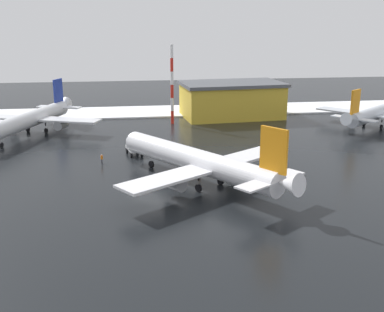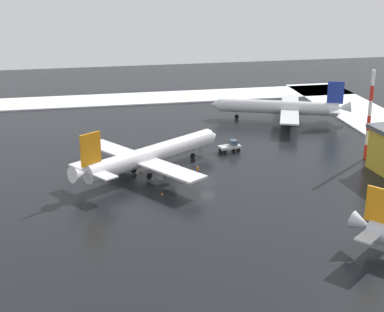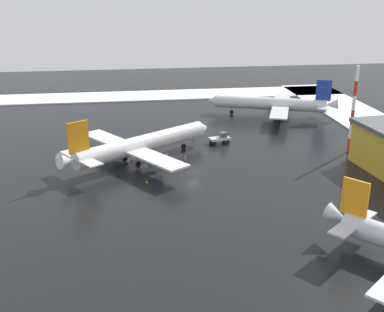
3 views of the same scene
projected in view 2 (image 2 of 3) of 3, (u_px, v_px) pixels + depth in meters
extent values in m
plane|color=black|center=(208.00, 183.00, 108.24)|extent=(240.00, 240.00, 0.00)
cube|color=white|center=(158.00, 98.00, 170.30)|extent=(14.00, 116.00, 0.35)
cylinder|color=white|center=(153.00, 154.00, 112.48)|extent=(20.36, 27.39, 3.49)
cone|color=white|center=(212.00, 136.00, 123.69)|extent=(4.13, 3.91, 3.32)
cone|color=white|center=(80.00, 173.00, 100.92)|extent=(4.53, 4.71, 3.40)
cube|color=white|center=(113.00, 149.00, 116.08)|extent=(13.57, 11.30, 0.37)
cylinder|color=gray|center=(122.00, 156.00, 115.41)|extent=(3.67, 4.04, 2.06)
cube|color=white|center=(172.00, 170.00, 104.92)|extent=(13.57, 11.30, 0.37)
cylinder|color=gray|center=(166.00, 172.00, 106.97)|extent=(3.67, 4.04, 2.06)
cube|color=orange|center=(91.00, 149.00, 101.33)|extent=(2.64, 3.60, 5.76)
cube|color=white|center=(82.00, 166.00, 104.83)|extent=(5.58, 5.00, 0.25)
cube|color=white|center=(104.00, 175.00, 100.75)|extent=(5.58, 5.00, 0.25)
cylinder|color=black|center=(193.00, 149.00, 120.25)|extent=(0.25, 0.25, 0.72)
cylinder|color=black|center=(193.00, 156.00, 120.74)|extent=(0.94, 1.14, 1.13)
cylinder|color=black|center=(134.00, 163.00, 112.41)|extent=(0.25, 0.25, 0.72)
cylinder|color=black|center=(134.00, 170.00, 112.90)|extent=(0.94, 1.14, 1.13)
cylinder|color=black|center=(149.00, 168.00, 109.41)|extent=(0.25, 0.25, 0.72)
cylinder|color=black|center=(149.00, 176.00, 109.90)|extent=(0.94, 1.14, 1.13)
cone|color=silver|center=(361.00, 223.00, 83.43)|extent=(4.22, 4.12, 3.04)
cube|color=orange|center=(379.00, 206.00, 80.96)|extent=(3.07, 2.55, 5.14)
cube|color=silver|center=(369.00, 236.00, 80.04)|extent=(4.62, 4.93, 0.22)
cylinder|color=silver|center=(278.00, 107.00, 147.05)|extent=(13.38, 28.78, 3.34)
cone|color=silver|center=(215.00, 105.00, 149.50)|extent=(3.79, 3.31, 3.17)
cone|color=silver|center=(344.00, 107.00, 144.37)|extent=(3.88, 4.27, 3.25)
cube|color=silver|center=(290.00, 117.00, 139.19)|extent=(13.47, 8.49, 0.35)
cylinder|color=gray|center=(287.00, 119.00, 141.42)|extent=(3.00, 3.81, 1.96)
cube|color=silver|center=(290.00, 101.00, 154.19)|extent=(13.47, 8.49, 0.35)
cylinder|color=gray|center=(288.00, 106.00, 152.76)|extent=(3.00, 3.81, 1.96)
cube|color=navy|center=(336.00, 93.00, 143.53)|extent=(1.70, 3.81, 5.50)
cube|color=silver|center=(334.00, 111.00, 142.08)|extent=(5.31, 4.03, 0.24)
cube|color=silver|center=(333.00, 105.00, 147.57)|extent=(5.31, 4.03, 0.24)
cylinder|color=black|center=(237.00, 111.00, 149.12)|extent=(0.24, 0.24, 0.69)
cylinder|color=black|center=(237.00, 116.00, 149.59)|extent=(0.70, 1.13, 1.08)
cylinder|color=black|center=(290.00, 116.00, 145.06)|extent=(0.24, 0.24, 0.69)
cylinder|color=black|center=(289.00, 121.00, 145.53)|extent=(0.70, 1.13, 1.08)
cylinder|color=black|center=(290.00, 111.00, 149.09)|extent=(0.24, 0.24, 0.69)
cylinder|color=black|center=(289.00, 117.00, 149.56)|extent=(0.70, 1.13, 1.08)
cube|color=silver|center=(229.00, 147.00, 124.50)|extent=(3.18, 4.98, 0.50)
cube|color=#3F5160|center=(233.00, 143.00, 124.59)|extent=(1.78, 1.70, 1.10)
cylinder|color=black|center=(234.00, 147.00, 126.20)|extent=(0.51, 0.95, 0.90)
cylinder|color=black|center=(238.00, 150.00, 124.49)|extent=(0.51, 0.95, 0.90)
cylinder|color=black|center=(221.00, 149.00, 124.97)|extent=(0.51, 0.95, 0.90)
cylinder|color=black|center=(225.00, 152.00, 123.26)|extent=(0.51, 0.95, 0.90)
cylinder|color=black|center=(200.00, 143.00, 129.04)|extent=(0.16, 0.16, 0.85)
cylinder|color=black|center=(199.00, 143.00, 128.98)|extent=(0.16, 0.16, 0.85)
cylinder|color=orange|center=(200.00, 140.00, 128.77)|extent=(0.36, 0.36, 0.62)
sphere|color=tan|center=(200.00, 138.00, 128.63)|extent=(0.24, 0.24, 0.24)
cylinder|color=black|center=(198.00, 173.00, 111.87)|extent=(0.16, 0.16, 0.85)
cylinder|color=black|center=(197.00, 173.00, 111.99)|extent=(0.16, 0.16, 0.85)
cylinder|color=orange|center=(198.00, 169.00, 111.69)|extent=(0.36, 0.36, 0.62)
sphere|color=tan|center=(198.00, 167.00, 111.55)|extent=(0.24, 0.24, 0.24)
cylinder|color=black|center=(178.00, 170.00, 113.05)|extent=(0.16, 0.16, 0.85)
cylinder|color=black|center=(177.00, 170.00, 113.05)|extent=(0.16, 0.16, 0.85)
cylinder|color=orange|center=(178.00, 167.00, 112.81)|extent=(0.36, 0.36, 0.62)
sphere|color=tan|center=(178.00, 165.00, 112.67)|extent=(0.24, 0.24, 0.24)
cylinder|color=red|center=(366.00, 152.00, 120.16)|extent=(0.70, 0.70, 3.07)
cylinder|color=white|center=(367.00, 137.00, 119.15)|extent=(0.70, 0.70, 3.07)
cylinder|color=red|center=(369.00, 123.00, 118.14)|extent=(0.70, 0.70, 3.07)
cylinder|color=white|center=(370.00, 108.00, 117.13)|extent=(0.70, 0.70, 3.07)
cylinder|color=red|center=(372.00, 93.00, 116.12)|extent=(0.70, 0.70, 3.07)
cylinder|color=white|center=(373.00, 78.00, 115.11)|extent=(0.70, 0.70, 3.07)
cone|color=orange|center=(162.00, 193.00, 102.69)|extent=(0.36, 0.36, 0.55)
cone|color=orange|center=(141.00, 171.00, 113.21)|extent=(0.36, 0.36, 0.55)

